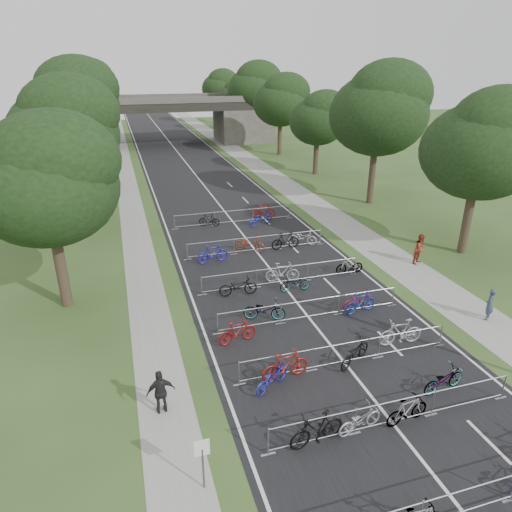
{
  "coord_description": "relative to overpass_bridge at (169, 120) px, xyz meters",
  "views": [
    {
      "loc": [
        -8.16,
        -6.78,
        11.65
      ],
      "look_at": [
        -0.99,
        16.85,
        1.1
      ],
      "focal_mm": 32.0,
      "sensor_mm": 36.0,
      "label": 1
    }
  ],
  "objects": [
    {
      "name": "tree_right_4",
      "position": [
        13.11,
        -1.07,
        4.37
      ],
      "size": [
        8.18,
        8.18,
        12.47
      ],
      "color": "#33261C",
      "rests_on": "ground"
    },
    {
      "name": "bike_5",
      "position": [
        -1.3,
        -61.3,
        -3.07
      ],
      "size": [
        1.85,
        0.94,
        0.93
      ],
      "primitive_type": "imported",
      "rotation": [
        0.0,
        0.0,
        1.76
      ],
      "color": "#A2A1A9",
      "rests_on": "ground"
    },
    {
      "name": "bike_26",
      "position": [
        1.85,
        -39.95,
        -2.98
      ],
      "size": [
        2.24,
        1.37,
        1.11
      ],
      "primitive_type": "imported",
      "rotation": [
        0.0,
        0.0,
        1.89
      ],
      "color": "navy",
      "rests_on": "ground"
    },
    {
      "name": "lane_markings",
      "position": [
        0.0,
        -15.0,
        -3.53
      ],
      "size": [
        0.12,
        140.0,
        0.0
      ],
      "primitive_type": "cube",
      "color": "silver",
      "rests_on": "ground"
    },
    {
      "name": "tree_right_2",
      "position": [
        13.11,
        -25.07,
        2.41
      ],
      "size": [
        6.16,
        6.16,
        9.39
      ],
      "color": "#33261C",
      "rests_on": "ground"
    },
    {
      "name": "sidewalk_right",
      "position": [
        8.0,
        -15.0,
        -3.53
      ],
      "size": [
        3.0,
        140.0,
        0.01
      ],
      "primitive_type": "cube",
      "color": "gray",
      "rests_on": "ground"
    },
    {
      "name": "tree_right_1",
      "position": [
        13.11,
        -37.07,
        4.37
      ],
      "size": [
        8.18,
        8.18,
        12.47
      ],
      "color": "#33261C",
      "rests_on": "ground"
    },
    {
      "name": "park_sign",
      "position": [
        -6.8,
        -62.0,
        -2.27
      ],
      "size": [
        0.45,
        0.06,
        1.83
      ],
      "color": "#4C4C51",
      "rests_on": "ground"
    },
    {
      "name": "tree_left_6",
      "position": [
        -11.39,
        22.93,
        2.96
      ],
      "size": [
        6.72,
        6.72,
        10.25
      ],
      "color": "#33261C",
      "rests_on": "ground"
    },
    {
      "name": "bike_20",
      "position": [
        -3.15,
        -45.93,
        -2.92
      ],
      "size": [
        2.1,
        0.82,
        1.23
      ],
      "primitive_type": "imported",
      "rotation": [
        0.0,
        0.0,
        1.69
      ],
      "color": "#241C9C",
      "rests_on": "ground"
    },
    {
      "name": "bike_21",
      "position": [
        -0.41,
        -44.77,
        -2.99
      ],
      "size": [
        2.11,
        1.71,
        1.08
      ],
      "primitive_type": "imported",
      "rotation": [
        0.0,
        0.0,
        1.0
      ],
      "color": "maroon",
      "rests_on": "ground"
    },
    {
      "name": "pedestrian_a",
      "position": [
        8.3,
        -56.53,
        -2.71
      ],
      "size": [
        0.71,
        0.68,
        1.64
      ],
      "primitive_type": "imported",
      "rotation": [
        0.0,
        0.0,
        3.81
      ],
      "color": "#333B4C",
      "rests_on": "ground"
    },
    {
      "name": "bike_16",
      "position": [
        -2.74,
        -50.59,
        -2.99
      ],
      "size": [
        2.12,
        0.87,
        1.09
      ],
      "primitive_type": "imported",
      "rotation": [
        0.0,
        0.0,
        1.5
      ],
      "color": "black",
      "rests_on": "ground"
    },
    {
      "name": "tree_left_4",
      "position": [
        -11.39,
        -1.07,
        3.77
      ],
      "size": [
        7.56,
        7.56,
        11.53
      ],
      "color": "#33261C",
      "rests_on": "ground"
    },
    {
      "name": "barrier_row_2",
      "position": [
        0.0,
        -57.8,
        -2.99
      ],
      "size": [
        9.7,
        0.08,
        1.1
      ],
      "color": "#9DA0A5",
      "rests_on": "ground"
    },
    {
      "name": "sidewalk_left",
      "position": [
        -7.5,
        -15.0,
        -3.53
      ],
      "size": [
        2.0,
        140.0,
        0.01
      ],
      "primitive_type": "cube",
      "color": "gray",
      "rests_on": "ground"
    },
    {
      "name": "bike_8",
      "position": [
        -3.45,
        -58.31,
        -3.05
      ],
      "size": [
        1.89,
        1.51,
        0.96
      ],
      "primitive_type": "imported",
      "rotation": [
        0.0,
        0.0,
        2.13
      ],
      "color": "#1C239E",
      "rests_on": "ground"
    },
    {
      "name": "tree_left_3",
      "position": [
        -11.39,
        -13.07,
        2.96
      ],
      "size": [
        6.72,
        6.72,
        10.25
      ],
      "color": "#33261C",
      "rests_on": "ground"
    },
    {
      "name": "barrier_row_1",
      "position": [
        0.0,
        -61.4,
        -2.99
      ],
      "size": [
        9.7,
        0.08,
        1.1
      ],
      "color": "#9DA0A5",
      "rests_on": "ground"
    },
    {
      "name": "tree_right_5",
      "position": [
        13.11,
        10.93,
        2.41
      ],
      "size": [
        6.16,
        6.16,
        9.39
      ],
      "color": "#33261C",
      "rests_on": "ground"
    },
    {
      "name": "bike_22",
      "position": [
        2.0,
        -45.08,
        -2.94
      ],
      "size": [
        2.0,
        0.63,
        1.19
      ],
      "primitive_type": "imported",
      "rotation": [
        0.0,
        0.0,
        1.61
      ],
      "color": "black",
      "rests_on": "ground"
    },
    {
      "name": "bike_6",
      "position": [
        0.46,
        -61.43,
        -3.0
      ],
      "size": [
        1.82,
        0.72,
        1.06
      ],
      "primitive_type": "imported",
      "rotation": [
        0.0,
        0.0,
        1.7
      ],
      "color": "#9DA0A5",
      "rests_on": "ground"
    },
    {
      "name": "bike_14",
      "position": [
        2.63,
        -54.16,
        -2.97
      ],
      "size": [
        1.94,
        0.85,
        1.13
      ],
      "primitive_type": "imported",
      "rotation": [
        0.0,
        0.0,
        1.74
      ],
      "color": "navy",
      "rests_on": "ground"
    },
    {
      "name": "barrier_row_3",
      "position": [
        0.0,
        -54.0,
        -2.99
      ],
      "size": [
        9.7,
        0.08,
        1.1
      ],
      "color": "#9DA0A5",
      "rests_on": "ground"
    },
    {
      "name": "bike_7",
      "position": [
        2.76,
        -60.37,
        -3.03
      ],
      "size": [
        1.99,
        0.95,
        1.0
      ],
      "primitive_type": "imported",
      "rotation": [
        0.0,
        0.0,
        1.72
      ],
      "color": "#9DA0A5",
      "rests_on": "ground"
    },
    {
      "name": "barrier_row_0",
      "position": [
        0.0,
        -65.0,
        -2.99
      ],
      "size": [
        9.7,
        0.08,
        1.1
      ],
      "color": "#9DA0A5",
      "rests_on": "ground"
    },
    {
      "name": "bike_18",
      "position": [
        0.39,
        -51.01,
        -3.08
      ],
      "size": [
        1.72,
        0.62,
        0.9
      ],
      "primitive_type": "imported",
      "rotation": [
        0.0,
        0.0,
        4.7
      ],
      "color": "#9DA0A5",
      "rests_on": "ground"
    },
    {
      "name": "overpass_bridge",
      "position": [
        0.0,
        0.0,
        0.0
      ],
      "size": [
        31.0,
        8.0,
        7.05
      ],
      "color": "#46423E",
      "rests_on": "ground"
    },
    {
      "name": "bike_23",
      "position": [
        3.42,
        -44.65,
        -3.02
      ],
      "size": [
        2.06,
        1.5,
        1.03
      ],
      "primitive_type": "imported",
      "rotation": [
        0.0,
        0.0,
        1.1
      ],
      "color": "#AFB0B7",
      "rests_on": "ground"
    },
    {
      "name": "tree_left_1",
      "position": [
        -11.39,
        -37.07,
        3.77
      ],
      "size": [
        7.56,
        7.56,
        11.53
      ],
      "color": "#33261C",
      "rests_on": "ground"
    },
    {
      "name": "bike_11",
      "position": [
        2.96,
        -57.17,
        -2.91
      ],
      "size": [
        2.1,
        0.72,
        1.24
      ],
      "primitive_type": "imported",
      "rotation": [
        0.0,
        0.0,
        4.65
      ],
      "color": "#9E9EA5",
      "rests_on": "ground"
    },
    {
      "name": "barrier_row_4",
      "position": [
        0.0,
        -50.0,
        -2.99
      ],
      "size": [
        9.7,
        0.08,
        1.1
      ],
      "color": "#9DA0A5",
      "rests_on": "ground"
    },
    {
      "name": "bike_12",
      "position": [
        -3.93,
        -54.94,
        -2.98
      ],
      "size": [
        1.91,
        0.83,
        1.11
      ],
      "primitive_type": "imported",
      "rotation": [
        0.0,
        0.0,
        1.74
      ],
      "color": "maroon",
      "rests_on": "ground"
    },
    {
      "name": "bike_10",
      "position": [
        0.35,
        -57.85,
        -2.99
      ],
      "size": [
        2.13,
        1.66,
        1.08
      ],
      "primitive_type": "imported",
      "rotation": [
        0.0,
        0.0,
        2.11
      ],
      "color": "black",
      "rests_on": "ground"
    },
    {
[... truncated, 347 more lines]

